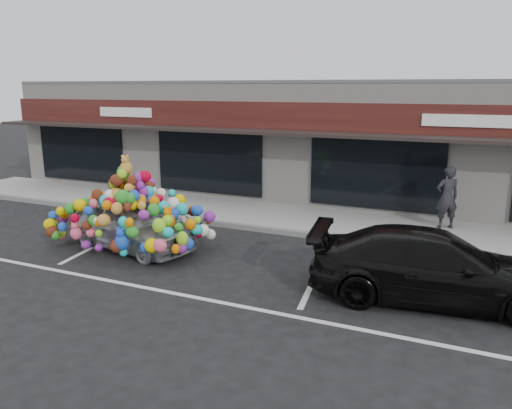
% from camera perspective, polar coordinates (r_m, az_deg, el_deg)
% --- Properties ---
extents(ground, '(90.00, 90.00, 0.00)m').
position_cam_1_polar(ground, '(12.51, -5.55, -5.86)').
color(ground, black).
rests_on(ground, ground).
extents(shop_building, '(24.00, 7.20, 4.31)m').
position_cam_1_polar(shop_building, '(19.69, 6.59, 7.60)').
color(shop_building, beige).
rests_on(shop_building, ground).
extents(sidewalk, '(26.00, 3.00, 0.15)m').
position_cam_1_polar(sidewalk, '(15.93, 1.54, -1.30)').
color(sidewalk, '#9A9A95').
rests_on(sidewalk, ground).
extents(kerb, '(26.00, 0.18, 0.16)m').
position_cam_1_polar(kerb, '(14.61, -0.72, -2.66)').
color(kerb, slate).
rests_on(kerb, ground).
extents(parking_stripe_left, '(0.73, 4.37, 0.01)m').
position_cam_1_polar(parking_stripe_left, '(14.44, -16.29, -3.70)').
color(parking_stripe_left, silver).
rests_on(parking_stripe_left, ground).
extents(parking_stripe_mid, '(0.73, 4.37, 0.01)m').
position_cam_1_polar(parking_stripe_mid, '(11.64, 7.15, -7.38)').
color(parking_stripe_mid, silver).
rests_on(parking_stripe_mid, ground).
extents(lane_line, '(14.00, 0.12, 0.01)m').
position_cam_1_polar(lane_line, '(9.75, -1.89, -11.52)').
color(lane_line, silver).
rests_on(lane_line, ground).
extents(toy_car, '(2.71, 4.22, 2.30)m').
position_cam_1_polar(toy_car, '(13.18, -14.16, -1.66)').
color(toy_car, '#A8ACB3').
rests_on(toy_car, ground).
extents(black_sedan, '(2.58, 5.00, 1.39)m').
position_cam_1_polar(black_sedan, '(10.34, 19.63, -6.71)').
color(black_sedan, black).
rests_on(black_sedan, ground).
extents(pedestrian_a, '(0.78, 0.69, 1.79)m').
position_cam_1_polar(pedestrian_a, '(15.10, 20.99, 0.77)').
color(pedestrian_a, black).
rests_on(pedestrian_a, sidewalk).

